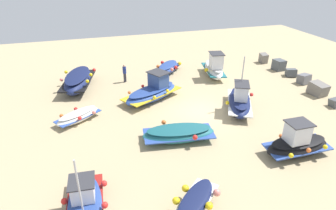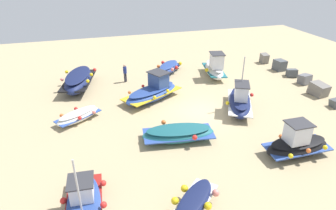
{
  "view_description": "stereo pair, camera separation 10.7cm",
  "coord_description": "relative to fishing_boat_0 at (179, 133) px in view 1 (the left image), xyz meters",
  "views": [
    {
      "loc": [
        17.26,
        -7.83,
        10.18
      ],
      "look_at": [
        -0.11,
        -2.6,
        0.9
      ],
      "focal_mm": 31.07,
      "sensor_mm": 36.0,
      "label": 1
    },
    {
      "loc": [
        17.29,
        -7.73,
        10.18
      ],
      "look_at": [
        -0.11,
        -2.6,
        0.9
      ],
      "focal_mm": 31.07,
      "sensor_mm": 36.0,
      "label": 2
    }
  ],
  "objects": [
    {
      "name": "fishing_boat_3",
      "position": [
        -6.12,
        -0.12,
        0.21
      ],
      "size": [
        4.14,
        5.34,
        2.17
      ],
      "rotation": [
        0.0,
        0.0,
        2.08
      ],
      "color": "#2D4C9E",
      "rests_on": "ground_plane"
    },
    {
      "name": "fishing_boat_2",
      "position": [
        -10.06,
        -5.72,
        0.26
      ],
      "size": [
        5.57,
        3.3,
        1.37
      ],
      "rotation": [
        0.0,
        0.0,
        6.03
      ],
      "color": "navy",
      "rests_on": "ground_plane"
    },
    {
      "name": "person_walking",
      "position": [
        -10.29,
        -1.67,
        0.51
      ],
      "size": [
        0.32,
        0.32,
        1.66
      ],
      "rotation": [
        0.0,
        0.0,
        3.82
      ],
      "color": "#2D2D38",
      "rests_on": "ground_plane"
    },
    {
      "name": "fishing_boat_0",
      "position": [
        0.0,
        0.0,
        0.0
      ],
      "size": [
        2.45,
        4.68,
        0.91
      ],
      "rotation": [
        0.0,
        0.0,
        4.58
      ],
      "color": "#1E6670",
      "rests_on": "ground_plane"
    },
    {
      "name": "fishing_boat_1",
      "position": [
        3.34,
        5.99,
        0.24
      ],
      "size": [
        1.94,
        3.9,
        2.17
      ],
      "rotation": [
        0.0,
        0.0,
        4.7
      ],
      "color": "black",
      "rests_on": "ground_plane"
    },
    {
      "name": "fishing_boat_8",
      "position": [
        -2.51,
        5.57,
        0.27
      ],
      "size": [
        4.79,
        3.48,
        4.04
      ],
      "rotation": [
        0.0,
        0.0,
        5.82
      ],
      "color": "navy",
      "rests_on": "ground_plane"
    },
    {
      "name": "fishing_boat_4",
      "position": [
        -9.29,
        6.63,
        0.36
      ],
      "size": [
        4.4,
        2.35,
        2.48
      ],
      "rotation": [
        0.0,
        0.0,
        6.09
      ],
      "color": "white",
      "rests_on": "ground_plane"
    },
    {
      "name": "mooring_buoy_0",
      "position": [
        -9.34,
        1.02,
        -0.11
      ],
      "size": [
        0.39,
        0.39,
        0.54
      ],
      "color": "#3F3F42",
      "rests_on": "ground_plane"
    },
    {
      "name": "fishing_boat_7",
      "position": [
        -4.2,
        -5.9,
        -0.07
      ],
      "size": [
        2.69,
        3.33,
        0.73
      ],
      "rotation": [
        0.0,
        0.0,
        5.28
      ],
      "color": "white",
      "rests_on": "ground_plane"
    },
    {
      "name": "fishing_boat_9",
      "position": [
        -11.54,
        2.79,
        0.01
      ],
      "size": [
        3.68,
        3.42,
        0.96
      ],
      "rotation": [
        0.0,
        0.0,
        5.58
      ],
      "color": "#2D4C9E",
      "rests_on": "ground_plane"
    },
    {
      "name": "fishing_boat_6",
      "position": [
        4.41,
        -5.81,
        0.1
      ],
      "size": [
        4.4,
        2.19,
        3.49
      ],
      "rotation": [
        0.0,
        0.0,
        3.07
      ],
      "color": "#2D4C9E",
      "rests_on": "ground_plane"
    },
    {
      "name": "fishing_boat_5",
      "position": [
        5.55,
        -1.12,
        -0.04
      ],
      "size": [
        3.06,
        3.14,
        0.82
      ],
      "rotation": [
        0.0,
        0.0,
        5.47
      ],
      "color": "navy",
      "rests_on": "ground_plane"
    },
    {
      "name": "ground_plane",
      "position": [
        -2.94,
        2.83,
        -0.45
      ],
      "size": [
        49.32,
        49.32,
        0.0
      ],
      "primitive_type": "plane",
      "color": "tan"
    },
    {
      "name": "breakwater_rocks",
      "position": [
        -2.23,
        13.52,
        0.01
      ],
      "size": [
        18.63,
        2.2,
        1.42
      ],
      "color": "slate",
      "rests_on": "ground_plane"
    }
  ]
}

